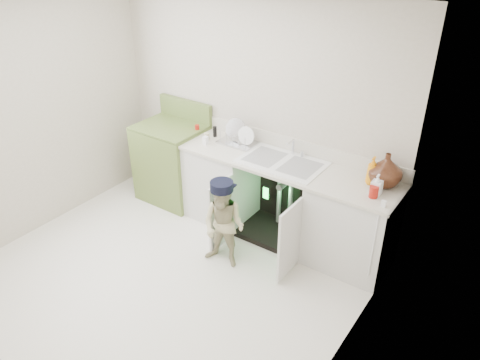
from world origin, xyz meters
name	(u,v)px	position (x,y,z in m)	size (l,w,h in m)	color
ground	(167,275)	(0.00, 0.00, 0.00)	(3.50, 3.50, 0.00)	silver
room_shell	(156,162)	(0.00, 0.00, 1.25)	(6.00, 5.50, 1.26)	beige
counter_run	(283,199)	(0.58, 1.21, 0.47)	(2.44, 1.02, 1.22)	white
avocado_stove	(173,161)	(-0.94, 1.18, 0.49)	(0.76, 0.65, 1.18)	olive
repair_worker	(224,224)	(0.34, 0.48, 0.47)	(0.51, 0.58, 0.93)	#BEB388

